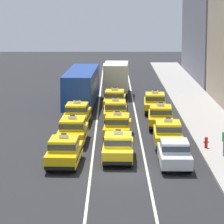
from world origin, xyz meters
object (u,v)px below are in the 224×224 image
(taxi_center_fourth, at_px, (116,99))
(taxi_right_third, at_px, (162,116))
(taxi_left_second, at_px, (74,130))
(box_truck_center_fifth, at_px, (118,77))
(bus_left_fourth, at_px, (83,86))
(taxi_right_second, at_px, (169,133))
(sedan_center_sixth, at_px, (116,78))
(taxi_center_second, at_px, (119,126))
(taxi_right_fourth, at_px, (156,102))
(taxi_center_third, at_px, (117,111))
(taxi_left_nearest, at_px, (65,151))
(fire_hydrant, at_px, (207,142))
(taxi_center_nearest, at_px, (119,147))
(taxi_left_third, at_px, (78,113))
(sedan_right_nearest, at_px, (176,153))

(taxi_center_fourth, xyz_separation_m, taxi_right_third, (3.42, -8.20, 0.00))
(taxi_left_second, bearing_deg, box_truck_center_fifth, 81.90)
(bus_left_fourth, height_order, taxi_right_second, bus_left_fourth)
(sedan_center_sixth, relative_size, taxi_right_second, 0.93)
(taxi_center_second, distance_m, taxi_right_fourth, 10.71)
(bus_left_fourth, relative_size, taxi_center_third, 2.47)
(taxi_center_second, bearing_deg, taxi_right_fourth, 72.27)
(taxi_left_second, bearing_deg, sedan_center_sixth, 83.96)
(taxi_left_nearest, relative_size, taxi_center_third, 1.02)
(taxi_left_nearest, relative_size, taxi_left_second, 1.00)
(taxi_center_fourth, bearing_deg, box_truck_center_fifth, 88.59)
(taxi_center_third, bearing_deg, taxi_center_second, -88.91)
(taxi_center_second, relative_size, taxi_right_fourth, 1.00)
(sedan_center_sixth, distance_m, fire_hydrant, 31.10)
(box_truck_center_fifth, xyz_separation_m, fire_hydrant, (5.64, -23.83, -1.23))
(taxi_center_nearest, relative_size, sedan_center_sixth, 1.07)
(taxi_right_third, bearing_deg, taxi_center_fourth, 112.67)
(sedan_center_sixth, xyz_separation_m, fire_hydrant, (5.72, -30.57, -0.30))
(taxi_center_nearest, distance_m, taxi_right_third, 10.65)
(taxi_left_third, height_order, taxi_center_fourth, same)
(taxi_right_second, bearing_deg, taxi_right_third, 90.30)
(taxi_left_nearest, distance_m, taxi_right_third, 12.97)
(taxi_center_third, relative_size, taxi_right_third, 0.98)
(taxi_left_nearest, bearing_deg, sedan_right_nearest, -2.73)
(box_truck_center_fifth, xyz_separation_m, taxi_right_fourth, (3.21, -10.05, -0.90))
(fire_hydrant, bearing_deg, box_truck_center_fifth, 103.31)
(taxi_left_third, height_order, box_truck_center_fifth, box_truck_center_fifth)
(taxi_center_second, distance_m, taxi_right_third, 4.98)
(taxi_right_second, height_order, taxi_right_fourth, same)
(taxi_center_nearest, bearing_deg, bus_left_fourth, 98.79)
(taxi_left_third, xyz_separation_m, sedan_center_sixth, (3.05, 22.10, -0.03))
(box_truck_center_fifth, xyz_separation_m, sedan_right_nearest, (3.19, -28.05, -0.93))
(taxi_left_third, bearing_deg, box_truck_center_fifth, 78.50)
(taxi_left_third, relative_size, taxi_right_third, 1.00)
(taxi_left_nearest, xyz_separation_m, sedan_right_nearest, (6.43, -0.31, -0.03))
(taxi_left_second, bearing_deg, fire_hydrant, -13.45)
(taxi_center_nearest, xyz_separation_m, sedan_right_nearest, (3.25, -1.42, -0.03))
(taxi_center_nearest, distance_m, sedan_right_nearest, 3.55)
(sedan_center_sixth, xyz_separation_m, taxi_right_fourth, (3.29, -16.78, 0.03))
(box_truck_center_fifth, bearing_deg, taxi_center_nearest, -90.15)
(taxi_left_second, xyz_separation_m, taxi_left_third, (-0.03, 6.38, 0.00))
(taxi_center_fourth, xyz_separation_m, taxi_right_second, (3.46, -14.45, 0.00))
(sedan_center_sixth, bearing_deg, taxi_right_second, -83.55)
(taxi_center_fourth, height_order, sedan_right_nearest, taxi_center_fourth)
(taxi_center_second, distance_m, box_truck_center_fifth, 20.27)
(taxi_left_third, xyz_separation_m, taxi_center_nearest, (3.06, -11.27, 0.00))
(fire_hydrant, bearing_deg, taxi_right_third, 108.25)
(taxi_left_third, distance_m, bus_left_fourth, 8.99)
(taxi_center_fourth, relative_size, taxi_right_fourth, 1.00)
(taxi_center_second, bearing_deg, taxi_right_third, 48.88)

